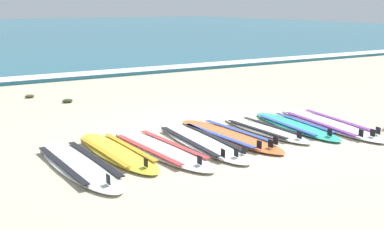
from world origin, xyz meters
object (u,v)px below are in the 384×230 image
at_px(surfboard_4, 229,135).
at_px(surfboard_6, 295,126).
at_px(surfboard_3, 201,141).
at_px(surfboard_0, 78,164).
at_px(surfboard_1, 117,152).
at_px(surfboard_7, 329,124).
at_px(surfboard_5, 264,130).
at_px(surfboard_2, 160,149).

height_order(surfboard_4, surfboard_6, same).
relative_size(surfboard_3, surfboard_4, 1.02).
xyz_separation_m(surfboard_0, surfboard_1, (0.61, 0.23, 0.00)).
height_order(surfboard_3, surfboard_7, same).
xyz_separation_m(surfboard_1, surfboard_7, (3.70, -0.38, 0.00)).
distance_m(surfboard_3, surfboard_4, 0.54).
bearing_deg(surfboard_0, surfboard_7, -2.01).
relative_size(surfboard_5, surfboard_7, 0.77).
distance_m(surfboard_5, surfboard_6, 0.61).
bearing_deg(surfboard_6, surfboard_5, 174.08).
relative_size(surfboard_4, surfboard_6, 1.11).
bearing_deg(surfboard_1, surfboard_0, -159.08).
relative_size(surfboard_0, surfboard_1, 1.09).
bearing_deg(surfboard_5, surfboard_3, -178.52).
bearing_deg(surfboard_7, surfboard_6, 161.55).
distance_m(surfboard_0, surfboard_2, 1.19).
xyz_separation_m(surfboard_1, surfboard_6, (3.11, -0.19, 0.00)).
bearing_deg(surfboard_2, surfboard_6, 0.11).
xyz_separation_m(surfboard_0, surfboard_2, (1.19, 0.04, 0.00)).
xyz_separation_m(surfboard_1, surfboard_3, (1.27, -0.16, 0.00)).
xyz_separation_m(surfboard_3, surfboard_6, (1.84, -0.03, -0.00)).
bearing_deg(surfboard_6, surfboard_1, 176.55).
xyz_separation_m(surfboard_3, surfboard_4, (0.54, 0.05, 0.00)).
relative_size(surfboard_3, surfboard_6, 1.13).
bearing_deg(surfboard_3, surfboard_1, 173.01).
height_order(surfboard_4, surfboard_7, same).
relative_size(surfboard_3, surfboard_7, 0.95).
xyz_separation_m(surfboard_2, surfboard_3, (0.70, 0.04, 0.00)).
bearing_deg(surfboard_2, surfboard_4, 3.95).
bearing_deg(surfboard_4, surfboard_5, -1.45).
bearing_deg(surfboard_3, surfboard_0, -177.67).
relative_size(surfboard_1, surfboard_3, 0.91).
height_order(surfboard_2, surfboard_3, same).
distance_m(surfboard_6, surfboard_7, 0.62).
bearing_deg(surfboard_6, surfboard_3, 179.04).
distance_m(surfboard_0, surfboard_5, 3.12).
bearing_deg(surfboard_4, surfboard_6, -3.54).
bearing_deg(surfboard_5, surfboard_0, -178.01).
distance_m(surfboard_5, surfboard_7, 1.22).
bearing_deg(surfboard_1, surfboard_2, -18.40).
relative_size(surfboard_0, surfboard_3, 0.99).
xyz_separation_m(surfboard_0, surfboard_3, (1.88, 0.08, 0.00)).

